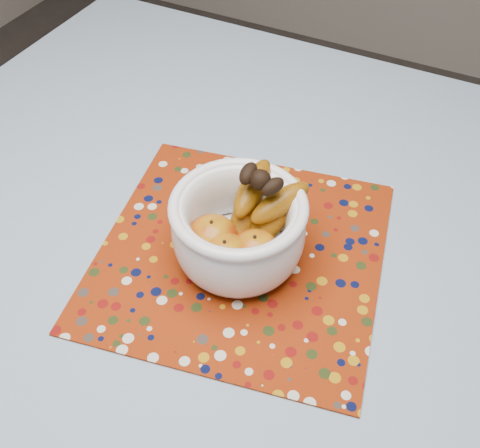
{
  "coord_description": "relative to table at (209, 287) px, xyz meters",
  "views": [
    {
      "loc": [
        0.29,
        -0.47,
        1.43
      ],
      "look_at": [
        0.05,
        0.02,
        0.83
      ],
      "focal_mm": 42.0,
      "sensor_mm": 36.0,
      "label": 1
    }
  ],
  "objects": [
    {
      "name": "placemat",
      "position": [
        0.05,
        0.02,
        0.09
      ],
      "size": [
        0.5,
        0.5,
        0.0
      ],
      "primitive_type": "cube",
      "rotation": [
        0.0,
        0.0,
        0.18
      ],
      "color": "maroon",
      "rests_on": "tablecloth"
    },
    {
      "name": "table",
      "position": [
        0.0,
        0.0,
        0.0
      ],
      "size": [
        1.2,
        1.2,
        0.75
      ],
      "color": "brown",
      "rests_on": "ground"
    },
    {
      "name": "tablecloth",
      "position": [
        0.0,
        0.0,
        0.08
      ],
      "size": [
        1.32,
        1.32,
        0.01
      ],
      "primitive_type": "cube",
      "color": "slate",
      "rests_on": "table"
    },
    {
      "name": "fruit_bowl",
      "position": [
        0.06,
        0.02,
        0.16
      ],
      "size": [
        0.21,
        0.2,
        0.17
      ],
      "color": "white",
      "rests_on": "placemat"
    }
  ]
}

